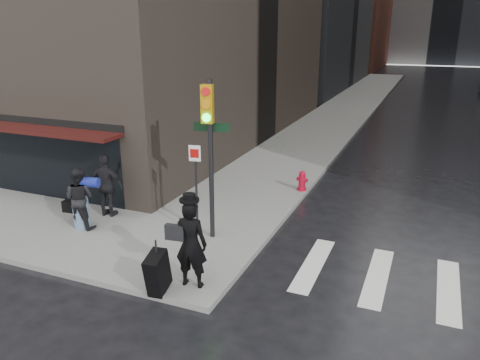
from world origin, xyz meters
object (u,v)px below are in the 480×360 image
Objects in this scene: man_greycoat at (107,186)px; fire_hydrant at (302,182)px; man_overcoat at (184,248)px; traffic_light at (208,140)px; man_jeans at (80,198)px.

fire_hydrant is at bearing -140.88° from man_greycoat.
man_greycoat is 2.70× the size of fire_hydrant.
traffic_light reaches higher than man_overcoat.
traffic_light is at bearing -173.20° from man_jeans.
man_overcoat is 5.11m from man_greycoat.
man_greycoat is at bearing -103.62° from man_jeans.
man_jeans is 1.07m from man_greycoat.
man_greycoat is (-4.26, 2.81, 0.03)m from man_overcoat.
man_overcoat is 4.76m from man_jeans.
man_jeans is at bearing -28.52° from man_overcoat.
man_jeans is at bearing -178.31° from traffic_light.
man_greycoat is at bearing -136.92° from fire_hydrant.
fire_hydrant is at bearing -102.23° from man_overcoat.
fire_hydrant is (0.69, 7.44, -0.63)m from man_overcoat.
man_greycoat is (0.16, 1.06, 0.07)m from man_jeans.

